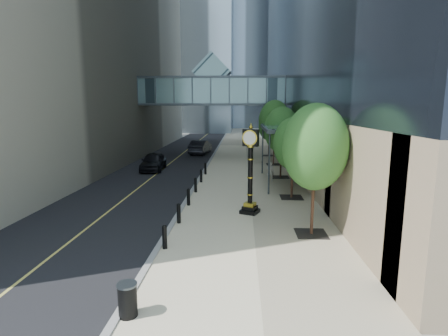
{
  "coord_description": "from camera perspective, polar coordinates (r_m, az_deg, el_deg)",
  "views": [
    {
      "loc": [
        0.4,
        -12.33,
        5.76
      ],
      "look_at": [
        -0.51,
        5.47,
        2.64
      ],
      "focal_mm": 28.0,
      "sensor_mm": 36.0,
      "label": 1
    }
  ],
  "objects": [
    {
      "name": "car_near",
      "position": [
        32.73,
        -11.46,
        1.06
      ],
      "size": [
        2.17,
        4.84,
        1.61
      ],
      "primitive_type": "imported",
      "rotation": [
        0.0,
        0.0,
        0.06
      ],
      "color": "black",
      "rests_on": "road"
    },
    {
      "name": "sidewalk",
      "position": [
        52.65,
        3.57,
        3.66
      ],
      "size": [
        8.0,
        180.0,
        0.06
      ],
      "primitive_type": "cube",
      "color": "beige",
      "rests_on": "ground"
    },
    {
      "name": "skywalk",
      "position": [
        40.52,
        -1.94,
        12.68
      ],
      "size": [
        17.0,
        4.2,
        5.8
      ],
      "color": "slate",
      "rests_on": "ground"
    },
    {
      "name": "ground",
      "position": [
        13.62,
        1.01,
        -15.1
      ],
      "size": [
        320.0,
        320.0,
        0.0
      ],
      "primitive_type": "plane",
      "color": "gray",
      "rests_on": "ground"
    },
    {
      "name": "distant_tower_c",
      "position": [
        135.16,
        0.16,
        21.34
      ],
      "size": [
        22.0,
        22.0,
        65.0
      ],
      "primitive_type": "cube",
      "color": "#AAC4D5",
      "rests_on": "ground"
    },
    {
      "name": "entrance_canopy",
      "position": [
        26.56,
        9.64,
        6.4
      ],
      "size": [
        3.0,
        8.0,
        4.38
      ],
      "color": "#383F44",
      "rests_on": "ground"
    },
    {
      "name": "road",
      "position": [
        53.17,
        -5.1,
        3.68
      ],
      "size": [
        8.0,
        180.0,
        0.02
      ],
      "primitive_type": "cube",
      "color": "black",
      "rests_on": "ground"
    },
    {
      "name": "bollard_row",
      "position": [
        22.19,
        -5.2,
        -3.81
      ],
      "size": [
        0.2,
        16.2,
        0.9
      ],
      "color": "black",
      "rests_on": "sidewalk"
    },
    {
      "name": "car_far",
      "position": [
        43.5,
        -3.85,
        3.46
      ],
      "size": [
        2.46,
        5.38,
        1.71
      ],
      "primitive_type": "imported",
      "rotation": [
        0.0,
        0.0,
        3.01
      ],
      "color": "black",
      "rests_on": "road"
    },
    {
      "name": "street_trees",
      "position": [
        28.52,
        9.42,
        6.17
      ],
      "size": [
        3.11,
        28.68,
        6.39
      ],
      "color": "black",
      "rests_on": "sidewalk"
    },
    {
      "name": "trash_bin",
      "position": [
        10.6,
        -15.46,
        -20.17
      ],
      "size": [
        0.62,
        0.62,
        0.9
      ],
      "primitive_type": "cylinder",
      "rotation": [
        0.0,
        0.0,
        0.22
      ],
      "color": "black",
      "rests_on": "sidewalk"
    },
    {
      "name": "pedestrian",
      "position": [
        27.24,
        7.57,
        -0.58
      ],
      "size": [
        0.57,
        0.38,
        1.54
      ],
      "primitive_type": "imported",
      "rotation": [
        0.0,
        0.0,
        3.12
      ],
      "color": "#B2AFA3",
      "rests_on": "sidewalk"
    },
    {
      "name": "curb",
      "position": [
        52.76,
        -0.79,
        3.7
      ],
      "size": [
        0.25,
        180.0,
        0.07
      ],
      "primitive_type": "cube",
      "color": "gray",
      "rests_on": "ground"
    },
    {
      "name": "street_clock",
      "position": [
        18.75,
        4.31,
        -1.3
      ],
      "size": [
        1.17,
        1.17,
        4.75
      ],
      "rotation": [
        0.0,
        0.0,
        -0.4
      ],
      "color": "black",
      "rests_on": "sidewalk"
    }
  ]
}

